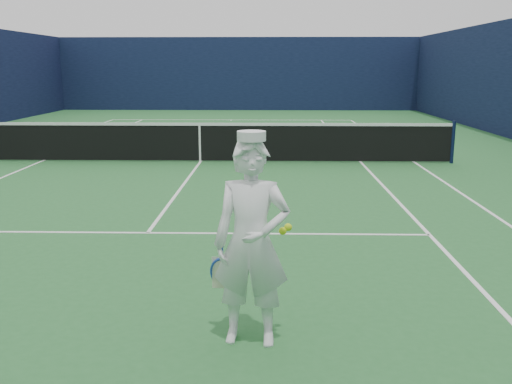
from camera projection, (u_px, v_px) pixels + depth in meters
The scene contains 5 objects.
ground at pixel (200, 162), 14.62m from camera, with size 80.00×80.00×0.00m, color #25622D.
court_markings at pixel (200, 162), 14.62m from camera, with size 11.03×23.83×0.01m.
windscreen_fence at pixel (199, 83), 14.19m from camera, with size 20.12×36.12×4.00m.
tennis_net at pixel (200, 141), 14.50m from camera, with size 12.88×0.09×1.07m.
tennis_player at pixel (252, 243), 4.89m from camera, with size 0.76×0.53×1.87m.
Camera 1 is at (1.79, -14.40, 2.39)m, focal length 40.00 mm.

